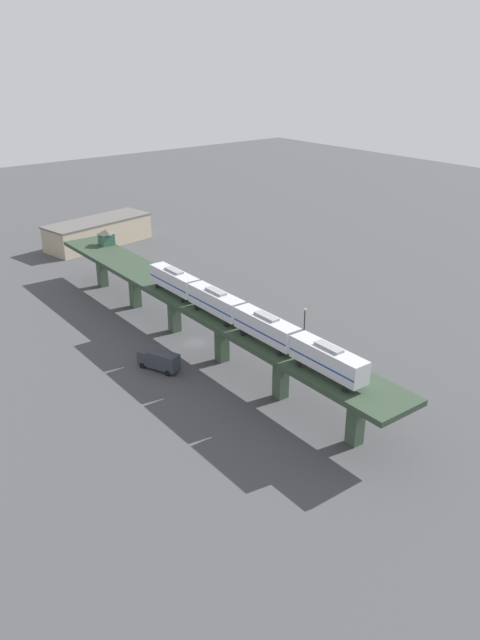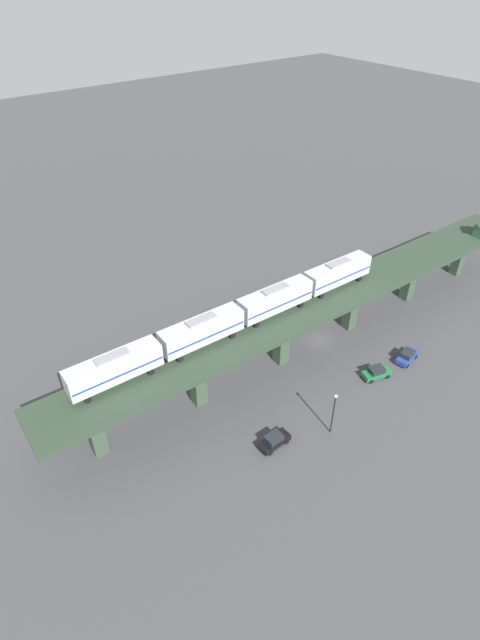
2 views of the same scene
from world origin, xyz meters
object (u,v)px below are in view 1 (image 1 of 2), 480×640
object	(u,v)px
warehouse_building	(98,232)
subway_train	(240,314)
signal_hut	(106,237)
street_car_green	(242,321)
street_lamp	(304,323)
delivery_truck	(159,360)
street_car_blue	(222,310)
street_car_black	(323,359)

from	to	relation	value
warehouse_building	subway_train	bearing A→B (deg)	-101.68
subway_train	signal_hut	distance (m)	53.52
street_car_green	warehouse_building	xyz separation A→B (m)	(3.63, 65.34, 2.47)
street_lamp	delivery_truck	bearing A→B (deg)	162.45
street_car_blue	signal_hut	bearing A→B (deg)	105.25
signal_hut	street_car_green	distance (m)	39.46
street_car_black	delivery_truck	size ratio (longest dim) A/B	0.59
signal_hut	street_lamp	bearing A→B (deg)	-77.41
street_car_green	street_car_blue	bearing A→B (deg)	86.31
delivery_truck	warehouse_building	world-z (taller)	warehouse_building
delivery_truck	street_car_blue	bearing A→B (deg)	28.70
subway_train	street_car_green	world-z (taller)	subway_train
street_car_green	street_lamp	world-z (taller)	street_lamp
subway_train	delivery_truck	size ratio (longest dim) A/B	6.62
street_car_black	street_car_blue	bearing A→B (deg)	90.12
street_car_blue	warehouse_building	world-z (taller)	warehouse_building
street_lamp	street_car_black	bearing A→B (deg)	-111.01
street_car_green	delivery_truck	bearing A→B (deg)	-166.20
street_car_black	street_lamp	distance (m)	8.60
street_car_black	delivery_truck	xyz separation A→B (m)	(-22.01, 15.33, 0.82)
subway_train	delivery_truck	xyz separation A→B (m)	(-8.38, 10.50, -9.40)
delivery_truck	street_car_green	bearing A→B (deg)	13.80
street_car_black	street_car_blue	xyz separation A→B (m)	(-0.06, 27.36, 0.00)
signal_hut	street_car_blue	distance (m)	33.24
street_car_black	street_lamp	world-z (taller)	street_lamp
warehouse_building	street_lamp	bearing A→B (deg)	-90.19
subway_train	warehouse_building	size ratio (longest dim) A/B	1.67
street_car_blue	delivery_truck	size ratio (longest dim) A/B	0.62
street_car_green	street_lamp	xyz separation A→B (m)	(3.36, -13.15, 3.17)
street_car_green	subway_train	bearing A→B (deg)	-129.77
street_car_blue	warehouse_building	xyz separation A→B (m)	(3.19, 58.60, 2.47)
street_car_green	street_car_black	bearing A→B (deg)	-88.63
subway_train	street_car_green	xyz separation A→B (m)	(13.14, 15.79, -10.23)
delivery_truck	warehouse_building	size ratio (longest dim) A/B	0.25
subway_train	street_car_black	world-z (taller)	subway_train
subway_train	warehouse_building	distance (m)	83.21
subway_train	delivery_truck	world-z (taller)	subway_train
street_lamp	street_car_green	bearing A→B (deg)	104.33
subway_train	street_lamp	world-z (taller)	subway_train
street_car_blue	street_car_green	world-z (taller)	same
street_car_green	warehouse_building	size ratio (longest dim) A/B	0.16
signal_hut	warehouse_building	xyz separation A→B (m)	(11.57, 27.87, -7.01)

